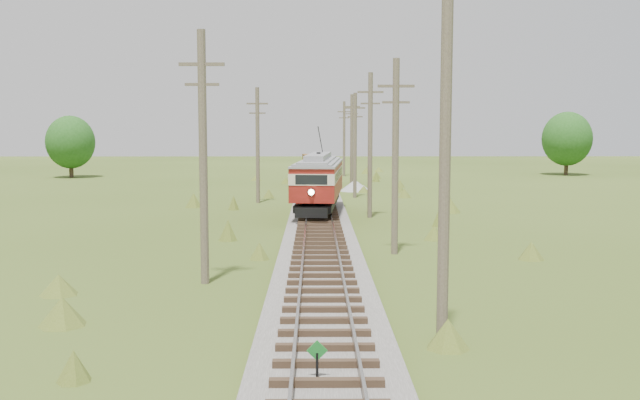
{
  "coord_description": "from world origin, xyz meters",
  "views": [
    {
      "loc": [
        -0.25,
        -13.27,
        5.56
      ],
      "look_at": [
        0.0,
        19.64,
        2.25
      ],
      "focal_mm": 40.0,
      "sensor_mm": 36.0,
      "label": 1
    }
  ],
  "objects_px": {
    "gravel_pile": "(356,186)",
    "switch_marker": "(317,360)",
    "gondola": "(317,167)",
    "streetcar": "(319,178)"
  },
  "relations": [
    {
      "from": "streetcar",
      "to": "gravel_pile",
      "type": "height_order",
      "value": "streetcar"
    },
    {
      "from": "gondola",
      "to": "gravel_pile",
      "type": "xyz_separation_m",
      "value": [
        3.45,
        -6.05,
        -1.4
      ]
    },
    {
      "from": "gravel_pile",
      "to": "switch_marker",
      "type": "bearing_deg",
      "value": -94.32
    },
    {
      "from": "switch_marker",
      "to": "streetcar",
      "type": "xyz_separation_m",
      "value": [
        0.2,
        30.28,
        1.81
      ]
    },
    {
      "from": "gondola",
      "to": "gravel_pile",
      "type": "relative_size",
      "value": 2.51
    },
    {
      "from": "switch_marker",
      "to": "gondola",
      "type": "relative_size",
      "value": 0.14
    },
    {
      "from": "gondola",
      "to": "gravel_pile",
      "type": "bearing_deg",
      "value": -65.67
    },
    {
      "from": "streetcar",
      "to": "gravel_pile",
      "type": "bearing_deg",
      "value": 83.69
    },
    {
      "from": "gondola",
      "to": "gravel_pile",
      "type": "height_order",
      "value": "gondola"
    },
    {
      "from": "switch_marker",
      "to": "gondola",
      "type": "xyz_separation_m",
      "value": [
        0.2,
        54.4,
        1.24
      ]
    }
  ]
}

